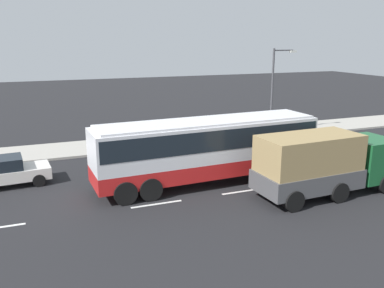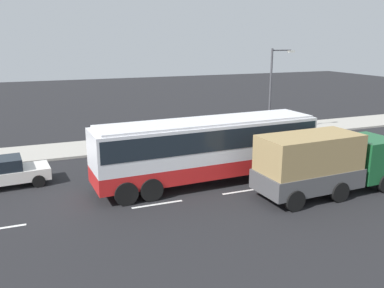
{
  "view_description": "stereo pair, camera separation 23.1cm",
  "coord_description": "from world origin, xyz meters",
  "px_view_note": "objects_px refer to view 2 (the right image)",
  "views": [
    {
      "loc": [
        -6.68,
        -19.0,
        7.3
      ],
      "look_at": [
        0.71,
        -0.05,
        2.06
      ],
      "focal_mm": 38.08,
      "sensor_mm": 36.0,
      "label": 1
    },
    {
      "loc": [
        -6.89,
        -18.91,
        7.3
      ],
      "look_at": [
        0.71,
        -0.05,
        2.06
      ],
      "focal_mm": 38.08,
      "sensor_mm": 36.0,
      "label": 2
    }
  ],
  "objects_px": {
    "cargo_truck": "(325,162)",
    "street_lamp": "(273,85)",
    "coach_bus": "(208,144)",
    "pedestrian_at_crossing": "(170,128)",
    "pedestrian_near_curb": "(223,126)"
  },
  "relations": [
    {
      "from": "cargo_truck",
      "to": "coach_bus",
      "type": "bearing_deg",
      "value": 139.06
    },
    {
      "from": "cargo_truck",
      "to": "pedestrian_near_curb",
      "type": "relative_size",
      "value": 4.54
    },
    {
      "from": "pedestrian_near_curb",
      "to": "street_lamp",
      "type": "height_order",
      "value": "street_lamp"
    },
    {
      "from": "pedestrian_near_curb",
      "to": "street_lamp",
      "type": "relative_size",
      "value": 0.25
    },
    {
      "from": "cargo_truck",
      "to": "pedestrian_at_crossing",
      "type": "bearing_deg",
      "value": 103.87
    },
    {
      "from": "pedestrian_near_curb",
      "to": "pedestrian_at_crossing",
      "type": "bearing_deg",
      "value": 36.59
    },
    {
      "from": "coach_bus",
      "to": "pedestrian_at_crossing",
      "type": "distance_m",
      "value": 8.78
    },
    {
      "from": "coach_bus",
      "to": "pedestrian_at_crossing",
      "type": "bearing_deg",
      "value": 81.51
    },
    {
      "from": "pedestrian_near_curb",
      "to": "pedestrian_at_crossing",
      "type": "height_order",
      "value": "pedestrian_at_crossing"
    },
    {
      "from": "coach_bus",
      "to": "pedestrian_near_curb",
      "type": "relative_size",
      "value": 7.34
    },
    {
      "from": "cargo_truck",
      "to": "pedestrian_near_curb",
      "type": "height_order",
      "value": "cargo_truck"
    },
    {
      "from": "cargo_truck",
      "to": "pedestrian_at_crossing",
      "type": "xyz_separation_m",
      "value": [
        -3.61,
        12.28,
        -0.54
      ]
    },
    {
      "from": "pedestrian_near_curb",
      "to": "street_lamp",
      "type": "xyz_separation_m",
      "value": [
        4.07,
        -0.14,
        2.86
      ]
    },
    {
      "from": "coach_bus",
      "to": "pedestrian_at_crossing",
      "type": "xyz_separation_m",
      "value": [
        0.92,
        8.68,
        -0.98
      ]
    },
    {
      "from": "cargo_truck",
      "to": "street_lamp",
      "type": "height_order",
      "value": "street_lamp"
    }
  ]
}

